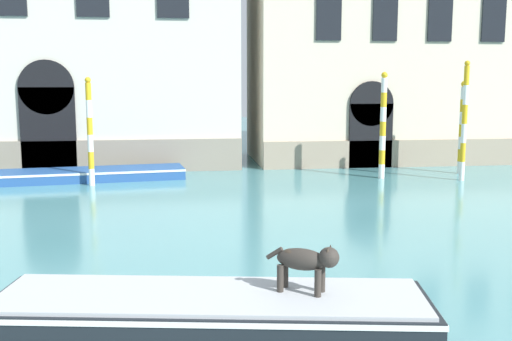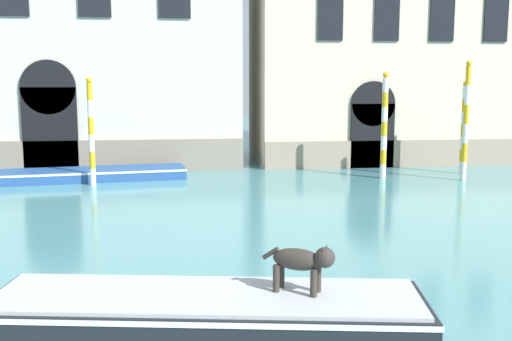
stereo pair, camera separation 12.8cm
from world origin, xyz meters
TOP-DOWN VIEW (x-y plane):
  - boat_foreground at (2.15, 5.82)m, footprint 6.89×2.93m
  - dog_on_deck at (3.60, 5.70)m, footprint 1.05×0.70m
  - boat_moored_near_palazzo at (-1.59, 20.41)m, footprint 7.19×2.65m
  - mooring_pole_0 at (12.45, 18.43)m, footprint 0.20×0.20m
  - mooring_pole_1 at (13.19, 20.08)m, footprint 0.25×0.25m
  - mooring_pole_2 at (9.59, 19.35)m, footprint 0.24×0.24m
  - mooring_pole_3 at (-1.41, 19.14)m, footprint 0.21×0.21m

SIDE VIEW (x-z plane):
  - boat_moored_near_palazzo at x=-1.59m, z-range 0.01..0.44m
  - boat_foreground at x=2.15m, z-range 0.02..0.57m
  - dog_on_deck at x=3.60m, z-range 0.67..1.44m
  - mooring_pole_1 at x=13.19m, z-range 0.02..3.79m
  - mooring_pole_3 at x=-1.41m, z-range 0.02..3.92m
  - mooring_pole_2 at x=9.59m, z-range 0.02..4.13m
  - mooring_pole_0 at x=12.45m, z-range 0.02..4.54m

